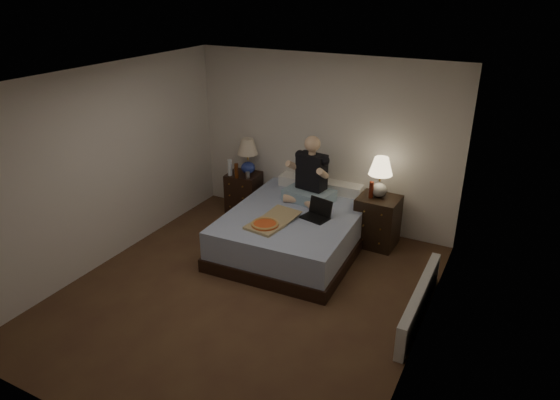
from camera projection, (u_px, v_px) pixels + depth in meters
The scene contains 19 objects.
floor at pixel (245, 292), 5.92m from camera, with size 4.00×4.50×0.00m, color brown.
ceiling at pixel (238, 80), 4.91m from camera, with size 4.00×4.50×0.00m, color white.
wall_back at pixel (323, 142), 7.24m from camera, with size 4.00×2.50×0.00m, color silver.
wall_front at pixel (79, 306), 3.59m from camera, with size 4.00×2.50×0.00m, color silver.
wall_left at pixel (106, 167), 6.26m from camera, with size 4.50×2.50×0.00m, color silver.
wall_right at pixel (428, 236), 4.57m from camera, with size 4.50×2.50×0.00m, color silver.
bed at pixel (296, 229), 6.83m from camera, with size 1.65×2.20×0.55m, color #546CA8.
nightstand_left at pixel (244, 192), 7.90m from camera, with size 0.49×0.44×0.63m, color black.
nightstand_right at pixel (377, 221), 6.88m from camera, with size 0.54×0.49×0.71m, color black.
lamp_left at pixel (248, 156), 7.67m from camera, with size 0.32×0.32×0.56m, color navy, non-canonical shape.
lamp_right at pixel (380, 177), 6.66m from camera, with size 0.32×0.32×0.56m, color gray, non-canonical shape.
water_bottle at pixel (230, 168), 7.67m from camera, with size 0.07×0.07×0.25m, color white.
soda_can at pixel (248, 175), 7.58m from camera, with size 0.07×0.07×0.10m, color #A7A7A3.
beer_bottle_left at pixel (236, 171), 7.56m from camera, with size 0.06×0.06×0.23m, color #52240B.
beer_bottle_right at pixel (371, 190), 6.69m from camera, with size 0.06×0.06×0.23m, color #551A0C.
person at pixel (310, 169), 6.85m from camera, with size 0.66×0.52×0.93m, color black, non-canonical shape.
laptop at pixel (315, 210), 6.45m from camera, with size 0.34×0.28×0.24m, color black, non-canonical shape.
pizza_box at pixel (265, 225), 6.25m from camera, with size 0.40×0.76×0.08m, color tan, non-canonical shape.
radiator at pixel (419, 302), 5.40m from camera, with size 0.10×1.60×0.40m, color silver.
Camera 1 is at (2.66, -4.22, 3.40)m, focal length 32.00 mm.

